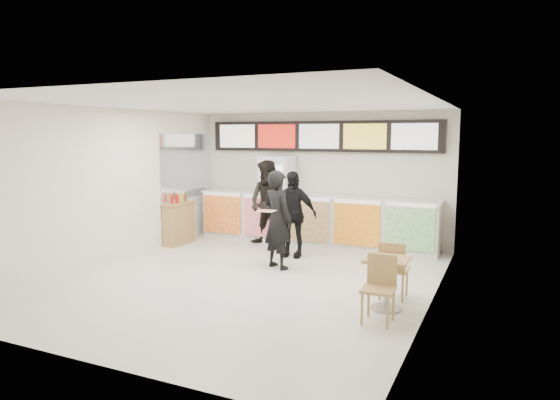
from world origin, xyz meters
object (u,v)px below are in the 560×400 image
Objects in this scene: drinks_fridge at (277,199)px; customer_mid at (292,214)px; customer_main at (278,220)px; condiment_ledge at (179,223)px; cafe_table at (387,274)px; customer_left at (268,203)px; service_counter at (314,220)px.

drinks_fridge reaches higher than customer_mid.
condiment_ledge is at bearing 6.12° from customer_main.
customer_mid reaches higher than cafe_table.
drinks_fridge is at bearing 122.54° from customer_mid.
customer_left reaches higher than customer_main.
customer_main is 3.09m from condiment_ledge.
customer_main reaches higher than service_counter.
service_counter and condiment_ledge have the same top height.
drinks_fridge reaches higher than service_counter.
customer_mid is 2.83m from condiment_ledge.
customer_mid reaches higher than condiment_ledge.
service_counter is 4.31m from cafe_table.
customer_left is at bearing -35.02° from customer_main.
drinks_fridge is at bearing -41.02° from customer_main.
customer_left is at bearing -85.48° from drinks_fridge.
service_counter is 1.03m from drinks_fridge.
drinks_fridge is 2.32m from condiment_ledge.
drinks_fridge is (-0.93, 0.02, 0.43)m from service_counter.
service_counter is at bearing -63.81° from customer_main.
customer_mid is at bearing -26.60° from customer_left.
cafe_table is at bearing -46.41° from drinks_fridge.
customer_mid is 1.54× the size of condiment_ledge.
drinks_fridge is at bearing 105.54° from customer_left.
customer_left is (0.04, -0.56, -0.04)m from drinks_fridge.
drinks_fridge is 4.93m from cafe_table.
customer_left reaches higher than service_counter.
condiment_ledge is (-2.82, -1.24, -0.08)m from service_counter.
service_counter is at bearing -0.99° from drinks_fridge.
cafe_table is at bearing -30.88° from customer_left.
cafe_table is at bearing 173.45° from customer_main.
customer_main reaches higher than cafe_table.
service_counter is at bearing 123.38° from cafe_table.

